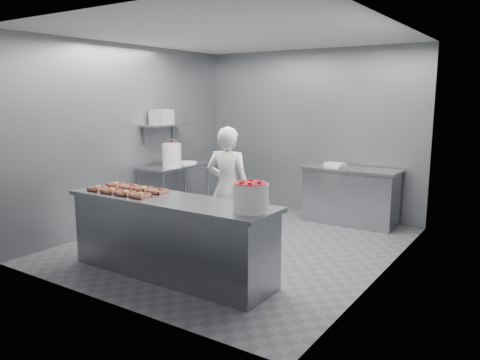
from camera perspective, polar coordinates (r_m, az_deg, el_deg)
name	(u,v)px	position (r m, az deg, el deg)	size (l,w,h in m)	color
floor	(237,244)	(6.54, -0.35, -7.82)	(4.50, 4.50, 0.00)	#4C4C51
ceiling	(237,34)	(6.26, -0.38, 17.34)	(4.50, 4.50, 0.00)	white
wall_back	(310,132)	(8.20, 8.50, 5.75)	(4.00, 0.04, 2.80)	slate
wall_left	(131,136)	(7.54, -13.12, 5.21)	(0.04, 4.50, 2.80)	slate
wall_right	(388,153)	(5.40, 17.57, 3.10)	(0.04, 4.50, 2.80)	slate
service_counter	(171,237)	(5.38, -8.46, -6.86)	(2.60, 0.70, 0.90)	slate
prep_table	(175,183)	(7.83, -7.94, -0.40)	(0.60, 1.20, 0.90)	slate
back_counter	(350,196)	(7.67, 13.28, -1.87)	(1.50, 0.60, 0.90)	slate
wall_shelf	(166,125)	(7.83, -9.05, 6.63)	(0.35, 0.90, 0.03)	slate
tray_0	(98,188)	(5.90, -16.95, -0.98)	(0.19, 0.18, 0.06)	tan
tray_1	(111,191)	(5.72, -15.41, -1.25)	(0.19, 0.18, 0.06)	tan
tray_2	(126,193)	(5.55, -13.78, -1.53)	(0.19, 0.18, 0.06)	tan
tray_3	(140,195)	(5.38, -12.04, -1.83)	(0.19, 0.18, 0.06)	tan
tray_4	(116,185)	(6.08, -14.88, -0.55)	(0.19, 0.18, 0.06)	tan
tray_5	(130,187)	(5.91, -13.31, -0.83)	(0.19, 0.18, 0.04)	tan
tray_6	(143,189)	(5.74, -11.69, -1.06)	(0.19, 0.18, 0.06)	tan
tray_7	(158,191)	(5.57, -9.93, -1.37)	(0.19, 0.18, 0.04)	tan
worker	(228,187)	(6.25, -1.49, -0.92)	(0.60, 0.39, 1.63)	silver
strawberry_tub	(251,196)	(4.58, 1.30, -1.99)	(0.35, 0.35, 0.29)	white
glaze_bucket	(172,155)	(7.51, -8.32, 3.03)	(0.31, 0.30, 0.46)	white
bucket_lid	(187,163)	(7.93, -6.53, 2.11)	(0.34, 0.34, 0.03)	white
rag	(190,163)	(7.86, -6.13, 2.02)	(0.14, 0.12, 0.02)	#CCB28C
appliance	(161,117)	(7.75, -9.55, 7.57)	(0.28, 0.32, 0.24)	gray
paper_stack	(335,165)	(7.69, 11.50, 1.84)	(0.30, 0.22, 0.06)	silver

